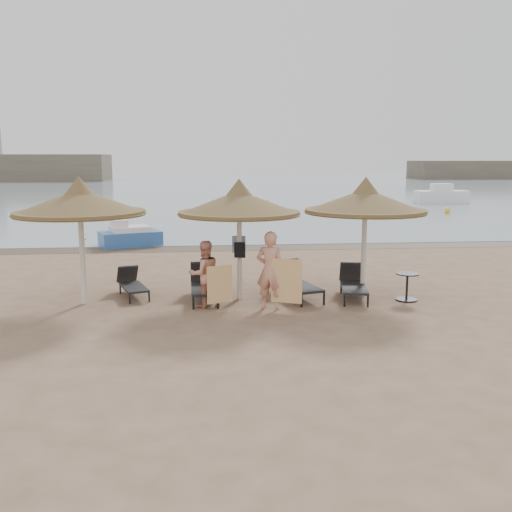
{
  "coord_description": "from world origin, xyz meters",
  "views": [
    {
      "loc": [
        -0.73,
        -12.99,
        3.56
      ],
      "look_at": [
        0.65,
        1.2,
        1.09
      ],
      "focal_mm": 40.0,
      "sensor_mm": 36.0,
      "label": 1
    }
  ],
  "objects_px": {
    "palapa_center": "(239,204)",
    "lounger_near_right": "(294,281)",
    "palapa_right": "(365,202)",
    "side_table": "(407,288)",
    "pedal_boat": "(129,236)",
    "lounger_near_left": "(204,283)",
    "person_left": "(204,269)",
    "lounger_far_left": "(132,283)",
    "person_right": "(270,264)",
    "palapa_left": "(80,203)",
    "lounger_far_right": "(353,283)"
  },
  "relations": [
    {
      "from": "palapa_center",
      "to": "lounger_near_right",
      "type": "xyz_separation_m",
      "value": [
        1.44,
        0.15,
        -2.03
      ]
    },
    {
      "from": "palapa_right",
      "to": "side_table",
      "type": "bearing_deg",
      "value": -30.23
    },
    {
      "from": "palapa_center",
      "to": "pedal_boat",
      "type": "relative_size",
      "value": 1.14
    },
    {
      "from": "palapa_right",
      "to": "lounger_near_left",
      "type": "bearing_deg",
      "value": 178.31
    },
    {
      "from": "palapa_center",
      "to": "person_left",
      "type": "relative_size",
      "value": 1.65
    },
    {
      "from": "palapa_center",
      "to": "person_left",
      "type": "xyz_separation_m",
      "value": [
        -0.89,
        -0.69,
        -1.5
      ]
    },
    {
      "from": "lounger_far_left",
      "to": "side_table",
      "type": "relative_size",
      "value": 2.41
    },
    {
      "from": "person_right",
      "to": "side_table",
      "type": "bearing_deg",
      "value": -149.47
    },
    {
      "from": "palapa_left",
      "to": "side_table",
      "type": "distance_m",
      "value": 8.32
    },
    {
      "from": "person_left",
      "to": "lounger_far_right",
      "type": "bearing_deg",
      "value": 170.28
    },
    {
      "from": "lounger_far_left",
      "to": "person_right",
      "type": "xyz_separation_m",
      "value": [
        3.43,
        -1.68,
        0.76
      ]
    },
    {
      "from": "lounger_near_right",
      "to": "lounger_far_right",
      "type": "bearing_deg",
      "value": -24.42
    },
    {
      "from": "lounger_near_left",
      "to": "lounger_near_right",
      "type": "xyz_separation_m",
      "value": [
        2.34,
        0.03,
        0.01
      ]
    },
    {
      "from": "palapa_center",
      "to": "pedal_boat",
      "type": "bearing_deg",
      "value": 112.63
    },
    {
      "from": "person_right",
      "to": "pedal_boat",
      "type": "relative_size",
      "value": 0.8
    },
    {
      "from": "palapa_left",
      "to": "palapa_right",
      "type": "xyz_separation_m",
      "value": [
        7.04,
        0.13,
        -0.03
      ]
    },
    {
      "from": "person_left",
      "to": "person_right",
      "type": "relative_size",
      "value": 0.86
    },
    {
      "from": "lounger_near_right",
      "to": "palapa_center",
      "type": "bearing_deg",
      "value": 170.9
    },
    {
      "from": "lounger_far_right",
      "to": "pedal_boat",
      "type": "relative_size",
      "value": 0.71
    },
    {
      "from": "lounger_far_right",
      "to": "person_right",
      "type": "xyz_separation_m",
      "value": [
        -2.27,
        -0.95,
        0.71
      ]
    },
    {
      "from": "palapa_left",
      "to": "palapa_center",
      "type": "relative_size",
      "value": 1.02
    },
    {
      "from": "pedal_boat",
      "to": "lounger_far_right",
      "type": "bearing_deg",
      "value": -74.13
    },
    {
      "from": "lounger_far_right",
      "to": "person_right",
      "type": "relative_size",
      "value": 0.89
    },
    {
      "from": "palapa_center",
      "to": "palapa_right",
      "type": "bearing_deg",
      "value": 0.08
    },
    {
      "from": "lounger_far_left",
      "to": "pedal_boat",
      "type": "relative_size",
      "value": 0.62
    },
    {
      "from": "lounger_far_left",
      "to": "pedal_boat",
      "type": "bearing_deg",
      "value": 78.63
    },
    {
      "from": "lounger_far_left",
      "to": "lounger_far_right",
      "type": "relative_size",
      "value": 0.87
    },
    {
      "from": "palapa_center",
      "to": "palapa_right",
      "type": "distance_m",
      "value": 3.21
    },
    {
      "from": "palapa_center",
      "to": "lounger_near_left",
      "type": "height_order",
      "value": "palapa_center"
    },
    {
      "from": "palapa_right",
      "to": "lounger_near_left",
      "type": "height_order",
      "value": "palapa_right"
    },
    {
      "from": "palapa_center",
      "to": "side_table",
      "type": "relative_size",
      "value": 4.41
    },
    {
      "from": "lounger_near_right",
      "to": "person_right",
      "type": "bearing_deg",
      "value": -138.37
    },
    {
      "from": "palapa_left",
      "to": "person_left",
      "type": "relative_size",
      "value": 1.69
    },
    {
      "from": "palapa_center",
      "to": "lounger_near_left",
      "type": "xyz_separation_m",
      "value": [
        -0.9,
        0.13,
        -2.04
      ]
    },
    {
      "from": "side_table",
      "to": "person_right",
      "type": "distance_m",
      "value": 3.64
    },
    {
      "from": "person_left",
      "to": "pedal_boat",
      "type": "relative_size",
      "value": 0.69
    },
    {
      "from": "lounger_near_right",
      "to": "lounger_far_right",
      "type": "height_order",
      "value": "lounger_near_right"
    },
    {
      "from": "palapa_right",
      "to": "pedal_boat",
      "type": "distance_m",
      "value": 11.82
    },
    {
      "from": "palapa_left",
      "to": "side_table",
      "type": "bearing_deg",
      "value": -3.15
    },
    {
      "from": "lounger_near_left",
      "to": "lounger_far_right",
      "type": "height_order",
      "value": "lounger_near_left"
    },
    {
      "from": "lounger_near_right",
      "to": "lounger_far_left",
      "type": "bearing_deg",
      "value": 158.26
    },
    {
      "from": "lounger_near_left",
      "to": "person_right",
      "type": "xyz_separation_m",
      "value": [
        1.56,
        -1.16,
        0.69
      ]
    },
    {
      "from": "palapa_right",
      "to": "pedal_boat",
      "type": "height_order",
      "value": "palapa_right"
    },
    {
      "from": "lounger_far_left",
      "to": "lounger_far_right",
      "type": "xyz_separation_m",
      "value": [
        5.7,
        -0.73,
        0.05
      ]
    },
    {
      "from": "palapa_left",
      "to": "lounger_far_left",
      "type": "bearing_deg",
      "value": 35.72
    },
    {
      "from": "lounger_near_left",
      "to": "pedal_boat",
      "type": "bearing_deg",
      "value": 106.24
    },
    {
      "from": "lounger_far_left",
      "to": "palapa_center",
      "type": "bearing_deg",
      "value": -31.53
    },
    {
      "from": "person_left",
      "to": "pedal_boat",
      "type": "height_order",
      "value": "person_left"
    },
    {
      "from": "palapa_right",
      "to": "lounger_far_left",
      "type": "distance_m",
      "value": 6.38
    },
    {
      "from": "palapa_right",
      "to": "lounger_far_right",
      "type": "relative_size",
      "value": 1.61
    }
  ]
}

